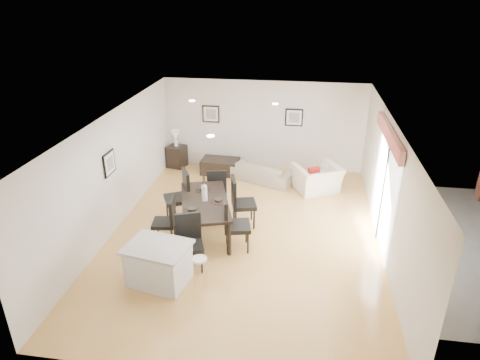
# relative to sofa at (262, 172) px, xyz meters

# --- Properties ---
(ground) EXTENTS (8.00, 8.00, 0.00)m
(ground) POSITION_rel_sofa_xyz_m (-0.09, -2.98, -0.27)
(ground) COLOR tan
(ground) RESTS_ON ground
(wall_back) EXTENTS (6.00, 0.04, 2.70)m
(wall_back) POSITION_rel_sofa_xyz_m (-0.09, 1.02, 1.08)
(wall_back) COLOR silver
(wall_back) RESTS_ON ground
(wall_front) EXTENTS (6.00, 0.04, 2.70)m
(wall_front) POSITION_rel_sofa_xyz_m (-0.09, -6.98, 1.08)
(wall_front) COLOR silver
(wall_front) RESTS_ON ground
(wall_left) EXTENTS (0.04, 8.00, 2.70)m
(wall_left) POSITION_rel_sofa_xyz_m (-3.09, -2.98, 1.08)
(wall_left) COLOR silver
(wall_left) RESTS_ON ground
(wall_right) EXTENTS (0.04, 8.00, 2.70)m
(wall_right) POSITION_rel_sofa_xyz_m (2.91, -2.98, 1.08)
(wall_right) COLOR silver
(wall_right) RESTS_ON ground
(ceiling) EXTENTS (6.00, 8.00, 0.02)m
(ceiling) POSITION_rel_sofa_xyz_m (-0.09, -2.98, 2.43)
(ceiling) COLOR white
(ceiling) RESTS_ON wall_back
(sofa) EXTENTS (1.97, 1.38, 0.54)m
(sofa) POSITION_rel_sofa_xyz_m (0.00, 0.00, 0.00)
(sofa) COLOR #A29583
(sofa) RESTS_ON ground
(armchair) EXTENTS (1.50, 1.44, 0.75)m
(armchair) POSITION_rel_sofa_xyz_m (1.56, -0.47, 0.11)
(armchair) COLOR #ECE5CC
(armchair) RESTS_ON ground
(dining_table) EXTENTS (1.55, 2.22, 0.84)m
(dining_table) POSITION_rel_sofa_xyz_m (-0.97, -3.07, 0.49)
(dining_table) COLOR black
(dining_table) RESTS_ON ground
(dining_chair_wnear) EXTENTS (0.54, 0.54, 1.07)m
(dining_chair_wnear) POSITION_rel_sofa_xyz_m (-1.69, -3.57, 0.33)
(dining_chair_wnear) COLOR black
(dining_chair_wnear) RESTS_ON ground
(dining_chair_wfar) EXTENTS (0.76, 0.76, 1.26)m
(dining_chair_wfar) POSITION_rel_sofa_xyz_m (-1.69, -2.52, 0.43)
(dining_chair_wfar) COLOR black
(dining_chair_wfar) RESTS_ON ground
(dining_chair_enear) EXTENTS (0.65, 0.65, 1.22)m
(dining_chair_enear) POSITION_rel_sofa_xyz_m (-0.27, -3.60, 0.41)
(dining_chair_enear) COLOR black
(dining_chair_enear) RESTS_ON ground
(dining_chair_efar) EXTENTS (0.67, 0.67, 1.21)m
(dining_chair_efar) POSITION_rel_sofa_xyz_m (-0.27, -2.60, 0.41)
(dining_chair_efar) COLOR black
(dining_chair_efar) RESTS_ON ground
(dining_chair_head) EXTENTS (0.65, 0.65, 1.14)m
(dining_chair_head) POSITION_rel_sofa_xyz_m (-1.01, -4.33, 0.37)
(dining_chair_head) COLOR black
(dining_chair_head) RESTS_ON ground
(dining_chair_foot) EXTENTS (0.57, 0.57, 1.08)m
(dining_chair_foot) POSITION_rel_sofa_xyz_m (-0.96, -1.82, 0.33)
(dining_chair_foot) COLOR black
(dining_chair_foot) RESTS_ON ground
(vase) EXTENTS (0.84, 1.37, 0.77)m
(vase) POSITION_rel_sofa_xyz_m (-0.97, -3.07, 0.92)
(vase) COLOR white
(vase) RESTS_ON dining_table
(coffee_table) EXTENTS (1.14, 0.73, 0.44)m
(coffee_table) POSITION_rel_sofa_xyz_m (-1.30, 0.36, -0.05)
(coffee_table) COLOR black
(coffee_table) RESTS_ON ground
(side_table) EXTENTS (0.62, 0.62, 0.68)m
(side_table) POSITION_rel_sofa_xyz_m (-2.74, 0.67, 0.07)
(side_table) COLOR black
(side_table) RESTS_ON ground
(table_lamp) EXTENTS (0.26, 0.26, 0.50)m
(table_lamp) POSITION_rel_sofa_xyz_m (-2.74, 0.67, 0.73)
(table_lamp) COLOR white
(table_lamp) RESTS_ON side_table
(cushion) EXTENTS (0.33, 0.23, 0.32)m
(cushion) POSITION_rel_sofa_xyz_m (1.45, -0.58, 0.32)
(cushion) COLOR maroon
(cushion) RESTS_ON armchair
(kitchen_island) EXTENTS (1.30, 1.09, 0.80)m
(kitchen_island) POSITION_rel_sofa_xyz_m (-1.45, -4.92, 0.14)
(kitchen_island) COLOR silver
(kitchen_island) RESTS_ON ground
(bar_stool) EXTENTS (0.28, 0.28, 0.61)m
(bar_stool) POSITION_rel_sofa_xyz_m (-0.66, -4.92, 0.25)
(bar_stool) COLOR white
(bar_stool) RESTS_ON ground
(framed_print_back_left) EXTENTS (0.52, 0.04, 0.52)m
(framed_print_back_left) POSITION_rel_sofa_xyz_m (-1.69, 0.99, 1.38)
(framed_print_back_left) COLOR black
(framed_print_back_left) RESTS_ON wall_back
(framed_print_back_right) EXTENTS (0.52, 0.04, 0.52)m
(framed_print_back_right) POSITION_rel_sofa_xyz_m (0.81, 0.99, 1.38)
(framed_print_back_right) COLOR black
(framed_print_back_right) RESTS_ON wall_back
(framed_print_left_wall) EXTENTS (0.04, 0.52, 0.52)m
(framed_print_left_wall) POSITION_rel_sofa_xyz_m (-3.06, -3.18, 1.38)
(framed_print_left_wall) COLOR black
(framed_print_left_wall) RESTS_ON wall_left
(sliding_door) EXTENTS (0.12, 2.70, 2.57)m
(sliding_door) POSITION_rel_sofa_xyz_m (2.87, -2.68, 1.40)
(sliding_door) COLOR white
(sliding_door) RESTS_ON wall_right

